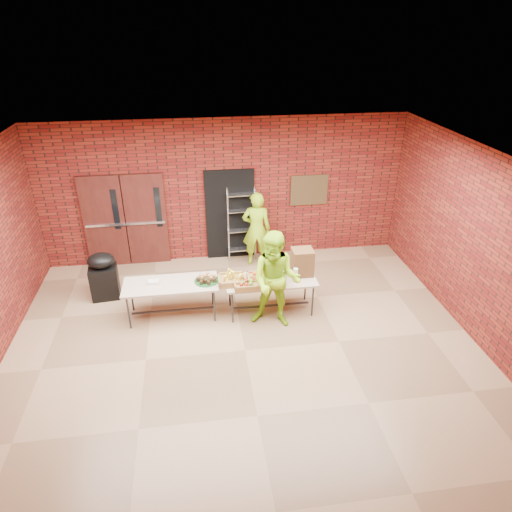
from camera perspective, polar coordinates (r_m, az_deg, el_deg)
The scene contains 19 objects.
room at distance 7.00m, azimuth -1.54°, elevation -1.57°, with size 8.08×7.08×3.28m.
double_doors at distance 10.41m, azimuth -15.96°, elevation 4.24°, with size 1.78×0.12×2.10m.
dark_doorway at distance 10.35m, azimuth -3.26°, elevation 5.16°, with size 1.10×0.06×2.10m, color black.
bronze_plaque at distance 10.45m, azimuth 6.64°, elevation 8.19°, with size 0.85×0.04×0.70m, color #45331B.
wire_rack at distance 10.32m, azimuth -1.80°, elevation 3.96°, with size 0.63×0.21×1.72m, color silver, non-canonical shape.
table_left at distance 8.51m, azimuth -10.61°, elevation -3.74°, with size 1.72×0.72×0.71m.
table_right at distance 8.52m, azimuth 1.84°, elevation -3.28°, with size 1.69×0.70×0.69m.
basket_bananas at distance 8.35m, azimuth -3.03°, elevation -2.98°, with size 0.50×0.39×0.16m.
basket_oranges at distance 8.43m, azimuth 0.45°, elevation -2.68°, with size 0.44×0.35×0.14m.
basket_apples at distance 8.23m, azimuth -1.18°, elevation -3.51°, with size 0.46×0.36×0.14m.
muffin_tray at distance 8.42m, azimuth -6.22°, elevation -2.87°, with size 0.44×0.44×0.11m.
napkin_box at distance 8.51m, azimuth -12.66°, elevation -3.23°, with size 0.20×0.13×0.07m, color white.
coffee_dispenser at distance 8.58m, azimuth 5.79°, elevation -0.76°, with size 0.39×0.35×0.51m, color brown.
cup_stack_front at distance 8.31m, azimuth 3.66°, elevation -2.66°, with size 0.09×0.09×0.26m, color white.
cup_stack_mid at distance 8.39m, azimuth 4.95°, elevation -2.38°, with size 0.09×0.09×0.26m, color white.
cup_stack_back at distance 8.50m, azimuth 3.42°, elevation -1.90°, with size 0.09×0.09×0.27m, color white.
covered_grill at distance 9.51m, azimuth -18.52°, elevation -2.34°, with size 0.57×0.50×0.97m.
volunteer_woman at distance 10.08m, azimuth 0.05°, elevation 3.37°, with size 0.63×0.41×1.72m, color #8FCC16.
volunteer_man at distance 8.02m, azimuth 2.48°, elevation -3.08°, with size 0.89×0.69×1.83m, color #8FCC16.
Camera 1 is at (-0.69, -6.06, 5.04)m, focal length 32.00 mm.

